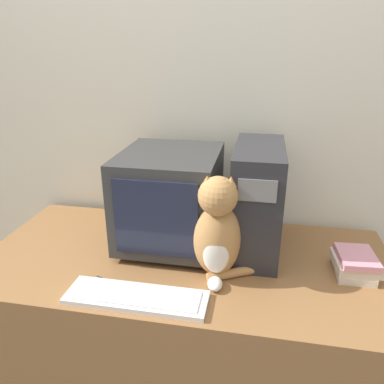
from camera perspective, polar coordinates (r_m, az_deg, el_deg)
wall_back at (r=1.75m, az=1.87°, el=11.40°), size 7.00×0.05×2.50m
desk at (r=1.75m, az=-0.96°, el=-20.77°), size 1.62×0.76×0.77m
crt_monitor at (r=1.53m, az=-3.36°, el=-0.90°), size 0.39×0.44×0.39m
computer_tower at (r=1.51m, az=9.84°, el=-1.09°), size 0.19×0.43×0.43m
keyboard at (r=1.30m, az=-8.47°, el=-15.58°), size 0.47×0.14×0.02m
cat at (r=1.33m, az=3.90°, el=-6.10°), size 0.28×0.23×0.39m
book_stack at (r=1.52m, az=23.64°, el=-9.99°), size 0.17×0.18×0.08m
pen at (r=1.39m, az=-12.19°, el=-13.40°), size 0.13×0.06×0.01m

